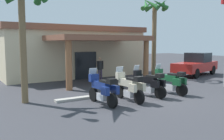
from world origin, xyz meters
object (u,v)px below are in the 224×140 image
object	(u,v)px
pedestrian	(100,68)
motorcycle_black	(149,83)
palm_tree_near_portico	(154,18)
palm_tree_roadside	(22,8)
motel_building	(70,51)
motorcycle_cream	(129,87)
motorcycle_green	(170,81)
pickup_truck_red	(196,65)
motorcycle_blue	(103,90)

from	to	relation	value
pedestrian	motorcycle_black	bearing A→B (deg)	179.23
palm_tree_near_portico	palm_tree_roadside	xyz separation A→B (m)	(-10.65, -3.24, -0.35)
palm_tree_near_portico	motel_building	bearing A→B (deg)	132.45
motorcycle_cream	motorcycle_green	bearing A→B (deg)	-86.57
motorcycle_cream	palm_tree_near_portico	distance (m)	9.28
motel_building	pickup_truck_red	xyz separation A→B (m)	(9.08, -6.06, -1.19)
motorcycle_black	palm_tree_roadside	size ratio (longest dim) A/B	0.37
palm_tree_near_portico	palm_tree_roadside	size ratio (longest dim) A/B	1.08
pickup_truck_red	palm_tree_near_portico	world-z (taller)	palm_tree_near_portico
motorcycle_blue	palm_tree_near_portico	bearing A→B (deg)	-58.28
motorcycle_black	palm_tree_roadside	bearing A→B (deg)	59.70
motorcycle_black	pickup_truck_red	size ratio (longest dim) A/B	0.40
motorcycle_blue	motorcycle_green	size ratio (longest dim) A/B	1.01
pedestrian	pickup_truck_red	size ratio (longest dim) A/B	0.32
motel_building	pedestrian	distance (m)	4.95
pickup_truck_red	motel_building	bearing A→B (deg)	130.47
motorcycle_blue	palm_tree_roadside	distance (m)	5.21
motorcycle_blue	motorcycle_cream	bearing A→B (deg)	-95.66
motorcycle_blue	pedestrian	world-z (taller)	pedestrian
motorcycle_blue	palm_tree_near_portico	xyz separation A→B (m)	(7.72, 5.47, 4.03)
motorcycle_black	motorcycle_green	xyz separation A→B (m)	(1.45, -0.09, 0.00)
motorcycle_green	pickup_truck_red	distance (m)	8.85
motorcycle_green	palm_tree_near_portico	distance (m)	7.47
motorcycle_blue	palm_tree_roadside	bearing A→B (deg)	49.16
motorcycle_black	palm_tree_near_portico	bearing A→B (deg)	-54.24
pedestrian	pickup_truck_red	bearing A→B (deg)	-96.31
motorcycle_blue	motorcycle_cream	size ratio (longest dim) A/B	1.00
motorcycle_black	pickup_truck_red	bearing A→B (deg)	-74.91
motorcycle_black	pedestrian	world-z (taller)	pedestrian
motorcycle_black	pedestrian	size ratio (longest dim) A/B	1.25
motorcycle_green	pedestrian	distance (m)	5.98
motorcycle_blue	motorcycle_green	distance (m)	4.35
motorcycle_green	pickup_truck_red	bearing A→B (deg)	-68.25
motorcycle_green	motorcycle_blue	bearing A→B (deg)	82.54
motel_building	motorcycle_black	distance (m)	10.67
motorcycle_cream	palm_tree_roadside	distance (m)	6.16
pickup_truck_red	palm_tree_roadside	xyz separation A→B (m)	(-14.84, -2.53, 3.44)
motorcycle_green	palm_tree_near_portico	size ratio (longest dim) A/B	0.35
palm_tree_near_portico	palm_tree_roadside	distance (m)	11.14
motorcycle_cream	motorcycle_black	bearing A→B (deg)	-79.07
motorcycle_blue	pickup_truck_red	xyz separation A→B (m)	(11.91, 4.76, 0.24)
pedestrian	palm_tree_roadside	bearing A→B (deg)	123.63
motel_building	palm_tree_near_portico	world-z (taller)	palm_tree_near_portico
motel_building	motorcycle_black	bearing A→B (deg)	-90.82
motorcycle_blue	palm_tree_near_portico	world-z (taller)	palm_tree_near_portico
motorcycle_green	pedestrian	bearing A→B (deg)	1.92
motel_building	motorcycle_blue	distance (m)	11.27
pedestrian	motorcycle_green	bearing A→B (deg)	-166.70
motorcycle_cream	motorcycle_blue	bearing A→B (deg)	87.19
motel_building	motorcycle_green	xyz separation A→B (m)	(1.52, -10.66, -1.43)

